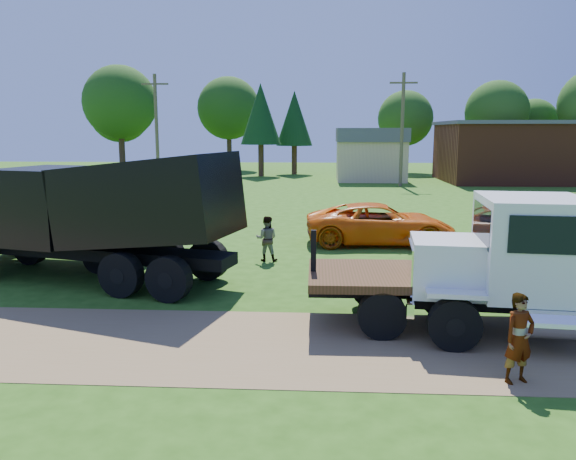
# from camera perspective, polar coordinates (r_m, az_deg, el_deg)

# --- Properties ---
(ground) EXTENTS (140.00, 140.00, 0.00)m
(ground) POSITION_cam_1_polar(r_m,az_deg,el_deg) (11.98, 5.72, -11.66)
(ground) COLOR #274F11
(ground) RESTS_ON ground
(dirt_track) EXTENTS (120.00, 4.20, 0.01)m
(dirt_track) POSITION_cam_1_polar(r_m,az_deg,el_deg) (11.98, 5.72, -11.63)
(dirt_track) COLOR olive
(dirt_track) RESTS_ON ground
(white_semi_tractor) EXTENTS (7.64, 3.18, 4.53)m
(white_semi_tractor) POSITION_cam_1_polar(r_m,az_deg,el_deg) (13.06, 23.67, -3.52)
(white_semi_tractor) COLOR black
(white_semi_tractor) RESTS_ON ground
(black_dump_truck) EXTENTS (9.10, 4.73, 3.86)m
(black_dump_truck) POSITION_cam_1_polar(r_m,az_deg,el_deg) (17.22, -18.46, 1.84)
(black_dump_truck) COLOR black
(black_dump_truck) RESTS_ON ground
(navy_truck) EXTENTS (6.45, 3.00, 2.74)m
(navy_truck) POSITION_cam_1_polar(r_m,az_deg,el_deg) (20.56, -23.33, 0.75)
(navy_truck) COLOR maroon
(navy_truck) RESTS_ON ground
(orange_pickup) EXTENTS (5.92, 2.94, 1.61)m
(orange_pickup) POSITION_cam_1_polar(r_m,az_deg,el_deg) (22.51, 9.31, 0.65)
(orange_pickup) COLOR #DA5B0A
(orange_pickup) RESTS_ON ground
(flatbed_trailer) EXTENTS (8.50, 2.60, 2.17)m
(flatbed_trailer) POSITION_cam_1_polar(r_m,az_deg,el_deg) (13.79, 20.10, -5.24)
(flatbed_trailer) COLOR #3B2813
(flatbed_trailer) RESTS_ON ground
(spectator_a) EXTENTS (0.70, 0.59, 1.64)m
(spectator_a) POSITION_cam_1_polar(r_m,az_deg,el_deg) (10.83, 22.43, -10.16)
(spectator_a) COLOR #999999
(spectator_a) RESTS_ON ground
(spectator_b) EXTENTS (0.78, 0.63, 1.56)m
(spectator_b) POSITION_cam_1_polar(r_m,az_deg,el_deg) (19.26, -2.19, -0.89)
(spectator_b) COLOR #999999
(spectator_b) RESTS_ON ground
(brick_building) EXTENTS (15.40, 10.40, 5.30)m
(brick_building) POSITION_cam_1_polar(r_m,az_deg,el_deg) (54.41, 23.39, 7.33)
(brick_building) COLOR brown
(brick_building) RESTS_ON ground
(tan_shed) EXTENTS (6.20, 5.40, 4.70)m
(tan_shed) POSITION_cam_1_polar(r_m,az_deg,el_deg) (51.36, 8.41, 7.67)
(tan_shed) COLOR tan
(tan_shed) RESTS_ON ground
(utility_poles) EXTENTS (42.20, 0.28, 9.00)m
(utility_poles) POSITION_cam_1_polar(r_m,az_deg,el_deg) (46.59, 11.52, 10.16)
(utility_poles) COLOR brown
(utility_poles) RESTS_ON ground
(tree_row) EXTENTS (55.99, 14.88, 11.10)m
(tree_row) POSITION_cam_1_polar(r_m,az_deg,el_deg) (60.75, 3.70, 12.04)
(tree_row) COLOR #3C2618
(tree_row) RESTS_ON ground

